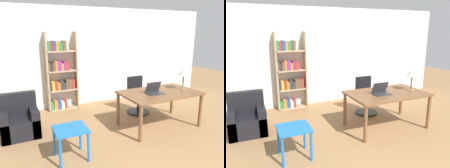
% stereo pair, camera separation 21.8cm
% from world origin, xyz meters
% --- Properties ---
extents(wall_back, '(8.00, 0.06, 2.70)m').
position_xyz_m(wall_back, '(0.00, 4.53, 1.35)').
color(wall_back, white).
rests_on(wall_back, ground_plane).
extents(desk, '(1.68, 1.03, 0.78)m').
position_xyz_m(desk, '(0.81, 2.33, 0.69)').
color(desk, brown).
rests_on(desk, ground_plane).
extents(laptop, '(0.36, 0.25, 0.24)m').
position_xyz_m(laptop, '(0.64, 2.30, 0.83)').
color(laptop, '#2D2D33').
rests_on(laptop, desk).
extents(table_lamp, '(0.27, 0.27, 0.48)m').
position_xyz_m(table_lamp, '(1.42, 2.27, 1.16)').
color(table_lamp, olive).
rests_on(table_lamp, desk).
extents(office_chair, '(0.56, 0.56, 0.93)m').
position_xyz_m(office_chair, '(0.82, 3.24, 0.40)').
color(office_chair, black).
rests_on(office_chair, ground_plane).
extents(side_table_blue, '(0.53, 0.49, 0.55)m').
position_xyz_m(side_table_blue, '(-1.31, 1.91, 0.45)').
color(side_table_blue, blue).
rests_on(side_table_blue, ground_plane).
extents(armchair, '(0.72, 0.64, 0.85)m').
position_xyz_m(armchair, '(-2.00, 3.19, 0.28)').
color(armchair, black).
rests_on(armchair, ground_plane).
extents(bookshelf, '(0.80, 0.28, 2.05)m').
position_xyz_m(bookshelf, '(-0.87, 4.34, 0.94)').
color(bookshelf, tan).
rests_on(bookshelf, ground_plane).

